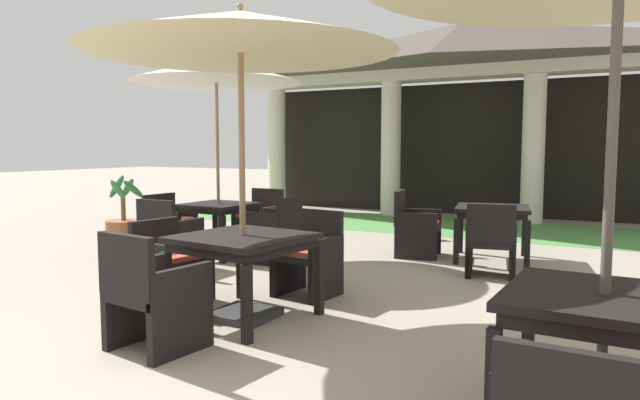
# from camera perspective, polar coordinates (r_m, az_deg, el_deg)

# --- Properties ---
(ground_plane) EXTENTS (60.00, 60.00, 0.00)m
(ground_plane) POSITION_cam_1_polar(r_m,az_deg,el_deg) (4.64, -17.34, -14.07)
(ground_plane) COLOR #9E9384
(background_pavilion) EXTENTS (10.24, 2.99, 4.08)m
(background_pavilion) POSITION_cam_1_polar(r_m,az_deg,el_deg) (12.72, 13.83, 12.70)
(background_pavilion) COLOR beige
(background_pavilion) RESTS_ON ground
(lawn_strip) EXTENTS (12.04, 2.66, 0.01)m
(lawn_strip) POSITION_cam_1_polar(r_m,az_deg,el_deg) (11.33, 11.68, -2.52)
(lawn_strip) COLOR #519347
(lawn_strip) RESTS_ON ground
(patio_table_near_foreground) EXTENTS (1.04, 1.04, 0.74)m
(patio_table_near_foreground) POSITION_cam_1_polar(r_m,az_deg,el_deg) (3.48, 26.36, -9.88)
(patio_table_near_foreground) COLOR black
(patio_table_near_foreground) RESTS_ON ground
(patio_table_mid_left) EXTENTS (1.16, 1.16, 0.75)m
(patio_table_mid_left) POSITION_cam_1_polar(r_m,az_deg,el_deg) (5.12, -7.65, -4.51)
(patio_table_mid_left) COLOR black
(patio_table_mid_left) RESTS_ON ground
(patio_umbrella_mid_left) EXTENTS (2.70, 2.70, 2.74)m
(patio_umbrella_mid_left) POSITION_cam_1_polar(r_m,az_deg,el_deg) (5.14, -7.91, 15.98)
(patio_umbrella_mid_left) COLOR #2D2D2D
(patio_umbrella_mid_left) RESTS_ON ground
(patio_chair_mid_left_south) EXTENTS (0.66, 0.65, 0.90)m
(patio_chair_mid_left_south) POSITION_cam_1_polar(r_m,az_deg,el_deg) (4.52, -16.25, -9.09)
(patio_chair_mid_left_south) COLOR black
(patio_chair_mid_left_south) RESTS_ON ground
(patio_chair_mid_left_west) EXTENTS (0.64, 0.67, 0.80)m
(patio_chair_mid_left_west) POSITION_cam_1_polar(r_m,az_deg,el_deg) (5.87, -14.66, -5.99)
(patio_chair_mid_left_west) COLOR black
(patio_chair_mid_left_west) RESTS_ON ground
(patio_chair_mid_left_north) EXTENTS (0.61, 0.61, 0.86)m
(patio_chair_mid_left_north) POSITION_cam_1_polar(r_m,az_deg,el_deg) (5.91, -1.10, -5.65)
(patio_chair_mid_left_north) COLOR black
(patio_chair_mid_left_north) RESTS_ON ground
(patio_table_mid_right) EXTENTS (1.10, 1.10, 0.73)m
(patio_table_mid_right) POSITION_cam_1_polar(r_m,az_deg,el_deg) (8.03, 16.72, -1.31)
(patio_table_mid_right) COLOR black
(patio_table_mid_right) RESTS_ON ground
(patio_chair_mid_right_west) EXTENTS (0.69, 0.71, 0.91)m
(patio_chair_mid_right_west) POSITION_cam_1_polar(r_m,az_deg,el_deg) (8.13, 9.44, -2.63)
(patio_chair_mid_right_west) COLOR black
(patio_chair_mid_right_west) RESTS_ON ground
(patio_chair_mid_right_south) EXTENTS (0.65, 0.66, 0.87)m
(patio_chair_mid_right_south) POSITION_cam_1_polar(r_m,az_deg,el_deg) (7.05, 16.59, -4.09)
(patio_chair_mid_right_south) COLOR black
(patio_chair_mid_right_south) RESTS_ON ground
(patio_table_far_back) EXTENTS (0.89, 0.89, 0.74)m
(patio_table_far_back) POSITION_cam_1_polar(r_m,az_deg,el_deg) (8.14, -10.03, -1.06)
(patio_table_far_back) COLOR black
(patio_table_far_back) RESTS_ON ground
(patio_umbrella_far_back) EXTENTS (2.37, 2.37, 2.79)m
(patio_umbrella_far_back) POSITION_cam_1_polar(r_m,az_deg,el_deg) (8.16, -10.25, 12.33)
(patio_umbrella_far_back) COLOR #2D2D2D
(patio_umbrella_far_back) RESTS_ON ground
(patio_chair_far_back_west) EXTENTS (0.53, 0.66, 0.82)m
(patio_chair_far_back_west) POSITION_cam_1_polar(r_m,az_deg,el_deg) (8.81, -14.77, -2.22)
(patio_chair_far_back_west) COLOR black
(patio_chair_far_back_west) RESTS_ON ground
(patio_chair_far_back_east) EXTENTS (0.60, 0.58, 0.87)m
(patio_chair_far_back_east) POSITION_cam_1_polar(r_m,az_deg,el_deg) (7.59, -4.48, -3.13)
(patio_chair_far_back_east) COLOR black
(patio_chair_far_back_east) RESTS_ON ground
(patio_chair_far_back_north) EXTENTS (0.62, 0.59, 0.87)m
(patio_chair_far_back_north) POSITION_cam_1_polar(r_m,az_deg,el_deg) (8.92, -6.02, -1.94)
(patio_chair_far_back_north) COLOR black
(patio_chair_far_back_north) RESTS_ON ground
(patio_chair_far_back_south) EXTENTS (0.64, 0.58, 0.88)m
(patio_chair_far_back_south) POSITION_cam_1_polar(r_m,az_deg,el_deg) (7.47, -14.77, -3.44)
(patio_chair_far_back_south) COLOR black
(patio_chair_far_back_south) RESTS_ON ground
(potted_palm_left_edge) EXTENTS (0.55, 0.55, 1.11)m
(potted_palm_left_edge) POSITION_cam_1_polar(r_m,az_deg,el_deg) (9.40, -18.87, -2.56)
(potted_palm_left_edge) COLOR #995638
(potted_palm_left_edge) RESTS_ON ground
(terracotta_urn) EXTENTS (0.26, 0.26, 0.40)m
(terracotta_urn) POSITION_cam_1_polar(r_m,az_deg,el_deg) (9.64, 10.64, -2.90)
(terracotta_urn) COLOR brown
(terracotta_urn) RESTS_ON ground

